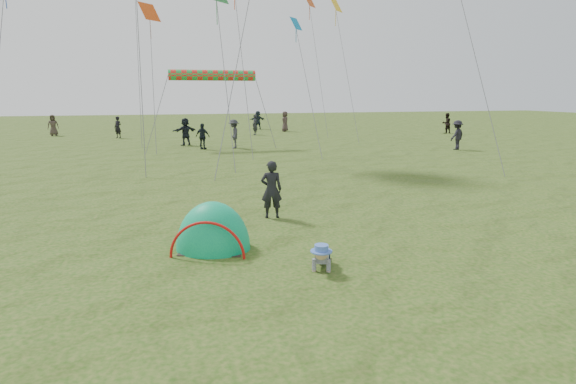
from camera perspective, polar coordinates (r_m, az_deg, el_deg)
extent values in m
plane|color=#17430B|center=(8.64, -1.41, -10.25)|extent=(140.00, 140.00, 0.00)
ellipsoid|color=#068963|center=(10.07, -9.43, -7.08)|extent=(1.97, 1.78, 2.11)
imported|color=black|center=(12.15, -2.12, 0.32)|extent=(0.63, 0.46, 1.58)
imported|color=#23242A|center=(37.31, -4.23, 8.50)|extent=(0.50, 0.67, 1.66)
imported|color=#2F2F34|center=(28.23, -6.88, 7.34)|extent=(0.78, 1.22, 1.79)
imported|color=#3D322C|center=(41.20, -27.67, 7.52)|extent=(0.89, 0.64, 1.69)
imported|color=#1C212B|center=(30.43, -12.89, 7.48)|extent=(1.73, 1.19, 1.79)
imported|color=black|center=(36.97, -20.79, 7.69)|extent=(0.72, 0.67, 1.64)
imported|color=black|center=(27.99, -10.78, 6.95)|extent=(0.98, 0.84, 1.58)
imported|color=black|center=(29.19, 20.66, 6.78)|extent=(1.31, 1.08, 1.77)
imported|color=#3A2D2B|center=(40.81, -0.38, 8.95)|extent=(0.68, 0.95, 1.79)
imported|color=#222E37|center=(43.46, -3.85, 9.11)|extent=(1.70, 0.99, 1.75)
imported|color=black|center=(41.06, 19.47, 8.23)|extent=(0.91, 0.75, 1.72)
cylinder|color=red|center=(28.67, -9.57, 14.41)|extent=(5.23, 0.64, 0.64)
plane|color=#C94E1B|center=(40.18, 2.75, 23.09)|extent=(1.26, 1.26, 1.03)
plane|color=yellow|center=(36.30, 6.10, 22.58)|extent=(1.28, 1.28, 1.05)
plane|color=#DE490F|center=(31.60, -17.19, 21.02)|extent=(1.36, 1.36, 1.11)
plane|color=#0A7DBD|center=(28.21, 1.03, 20.58)|extent=(0.89, 0.89, 0.72)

